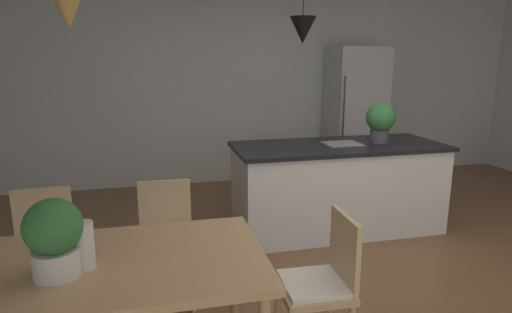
{
  "coord_description": "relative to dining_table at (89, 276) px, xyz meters",
  "views": [
    {
      "loc": [
        -1.51,
        -2.81,
        1.73
      ],
      "look_at": [
        -0.81,
        0.07,
        1.07
      ],
      "focal_mm": 30.21,
      "sensor_mm": 36.0,
      "label": 1
    }
  ],
  "objects": [
    {
      "name": "potted_plant_on_island",
      "position": [
        2.61,
        1.8,
        0.46
      ],
      "size": [
        0.3,
        0.3,
        0.41
      ],
      "color": "#4C4C51",
      "rests_on": "kitchen_island"
    },
    {
      "name": "ground_plane",
      "position": [
        1.86,
        0.68,
        -0.69
      ],
      "size": [
        10.0,
        8.4,
        0.04
      ],
      "primitive_type": "cube",
      "color": "brown"
    },
    {
      "name": "wall_back_kitchen",
      "position": [
        1.86,
        3.94,
        0.68
      ],
      "size": [
        10.0,
        0.12,
        2.7
      ],
      "primitive_type": "cube",
      "color": "silver",
      "rests_on": "ground_plane"
    },
    {
      "name": "chair_far_left",
      "position": [
        -0.41,
        0.84,
        -0.19
      ],
      "size": [
        0.44,
        0.44,
        0.87
      ],
      "color": "tan",
      "rests_on": "ground_plane"
    },
    {
      "name": "potted_plant_on_table",
      "position": [
        -0.12,
        -0.09,
        0.27
      ],
      "size": [
        0.27,
        0.27,
        0.38
      ],
      "color": "beige",
      "rests_on": "dining_table"
    },
    {
      "name": "pendant_over_island_main",
      "position": [
        1.75,
        1.8,
        1.34
      ],
      "size": [
        0.25,
        0.25,
        0.82
      ],
      "color": "black"
    },
    {
      "name": "chair_kitchen_end",
      "position": [
        1.27,
        -0.0,
        -0.19
      ],
      "size": [
        0.42,
        0.42,
        0.87
      ],
      "color": "tan",
      "rests_on": "ground_plane"
    },
    {
      "name": "dining_table",
      "position": [
        0.0,
        0.0,
        0.0
      ],
      "size": [
        1.79,
        0.94,
        0.73
      ],
      "color": "tan",
      "rests_on": "ground_plane"
    },
    {
      "name": "chair_far_right",
      "position": [
        0.4,
        0.84,
        -0.19
      ],
      "size": [
        0.41,
        0.41,
        0.87
      ],
      "color": "tan",
      "rests_on": "ground_plane"
    },
    {
      "name": "kitchen_island",
      "position": [
        2.17,
        1.8,
        -0.2
      ],
      "size": [
        2.12,
        0.88,
        0.91
      ],
      "color": "white",
      "rests_on": "ground_plane"
    },
    {
      "name": "pendant_over_table",
      "position": [
        0.03,
        -0.07,
        1.31
      ],
      "size": [
        0.2,
        0.2,
        0.84
      ],
      "color": "black"
    },
    {
      "name": "refrigerator",
      "position": [
        3.19,
        3.54,
        0.29
      ],
      "size": [
        0.75,
        0.67,
        1.91
      ],
      "color": "silver",
      "rests_on": "ground_plane"
    },
    {
      "name": "vase_on_dining_table",
      "position": [
        -0.0,
        -0.05,
        0.19
      ],
      "size": [
        0.1,
        0.1,
        0.24
      ],
      "color": "silver",
      "rests_on": "dining_table"
    }
  ]
}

